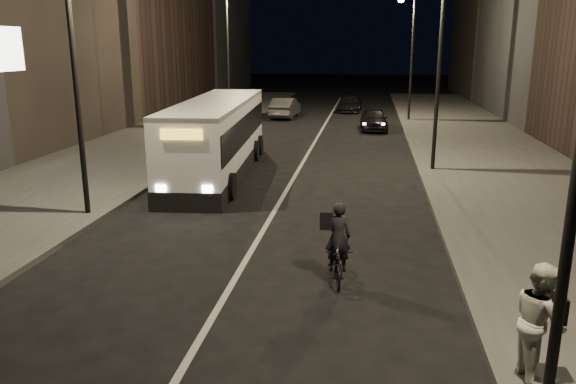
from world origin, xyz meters
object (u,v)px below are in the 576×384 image
(streetlight_right_near, at_px, (573,30))
(city_bus, at_px, (217,134))
(streetlight_right_mid, at_px, (434,40))
(streetlight_left_far, at_px, (232,41))
(pedestrian_woman, at_px, (540,321))
(car_mid, at_px, (285,108))
(car_far, at_px, (350,104))
(cyclist_on_bicycle, at_px, (338,255))
(streetlight_right_far, at_px, (409,41))
(car_near, at_px, (374,119))
(streetlight_left_near, at_px, (80,38))

(streetlight_right_near, relative_size, city_bus, 0.72)
(streetlight_right_mid, relative_size, streetlight_left_far, 1.00)
(pedestrian_woman, distance_m, car_mid, 33.36)
(streetlight_left_far, relative_size, car_far, 1.92)
(cyclist_on_bicycle, xyz_separation_m, car_mid, (-5.48, 28.65, 0.09))
(streetlight_right_far, distance_m, city_bus, 19.85)
(streetlight_right_mid, bearing_deg, streetlight_right_near, -90.00)
(streetlight_right_near, relative_size, car_near, 2.07)
(streetlight_right_mid, distance_m, cyclist_on_bicycle, 13.02)
(streetlight_right_far, xyz_separation_m, car_near, (-2.14, -4.29, -4.69))
(car_near, relative_size, car_mid, 0.89)
(pedestrian_woman, bearing_deg, streetlight_left_far, 17.88)
(car_far, bearing_deg, car_mid, -132.36)
(streetlight_right_far, distance_m, streetlight_left_near, 26.26)
(streetlight_right_mid, xyz_separation_m, car_far, (-3.96, 21.50, -4.75))
(streetlight_left_far, relative_size, cyclist_on_bicycle, 4.26)
(streetlight_left_near, distance_m, cyclist_on_bicycle, 9.74)
(streetlight_right_mid, height_order, car_mid, streetlight_right_mid)
(city_bus, distance_m, pedestrian_woman, 16.33)
(car_near, xyz_separation_m, car_mid, (-6.36, 5.19, 0.06))
(city_bus, xyz_separation_m, pedestrian_woman, (8.79, -13.75, -0.54))
(streetlight_right_mid, height_order, city_bus, streetlight_right_mid)
(city_bus, height_order, car_far, city_bus)
(streetlight_right_near, xyz_separation_m, streetlight_right_mid, (0.00, 16.00, 0.00))
(streetlight_right_near, distance_m, streetlight_left_near, 13.33)
(car_near, bearing_deg, streetlight_right_near, -88.92)
(car_mid, bearing_deg, city_bus, 92.86)
(streetlight_left_near, height_order, car_far, streetlight_left_near)
(streetlight_left_near, bearing_deg, streetlight_right_near, -36.88)
(streetlight_left_far, bearing_deg, city_bus, -79.49)
(streetlight_right_far, height_order, streetlight_left_near, same)
(streetlight_left_far, height_order, car_far, streetlight_left_far)
(streetlight_left_far, xyz_separation_m, car_far, (6.70, 11.50, -4.75))
(streetlight_right_mid, xyz_separation_m, city_bus, (-8.52, -1.53, -3.72))
(streetlight_right_mid, bearing_deg, car_mid, 116.70)
(streetlight_right_near, relative_size, car_far, 1.92)
(streetlight_right_near, bearing_deg, city_bus, 120.51)
(car_near, bearing_deg, streetlight_left_near, -116.73)
(cyclist_on_bicycle, relative_size, pedestrian_woman, 1.01)
(streetlight_right_mid, height_order, streetlight_left_near, same)
(streetlight_right_near, distance_m, car_far, 38.01)
(streetlight_left_near, xyz_separation_m, pedestrian_woman, (10.93, -7.28, -4.26))
(streetlight_right_far, height_order, car_mid, streetlight_right_far)
(streetlight_right_far, bearing_deg, streetlight_right_mid, -90.00)
(streetlight_left_far, relative_size, car_mid, 1.84)
(streetlight_right_mid, distance_m, car_near, 12.79)
(streetlight_right_mid, xyz_separation_m, pedestrian_woman, (0.27, -15.28, -4.26))
(streetlight_left_near, bearing_deg, car_near, 66.62)
(streetlight_right_mid, bearing_deg, pedestrian_woman, -89.00)
(streetlight_right_mid, xyz_separation_m, streetlight_left_near, (-10.66, -8.00, 0.00))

